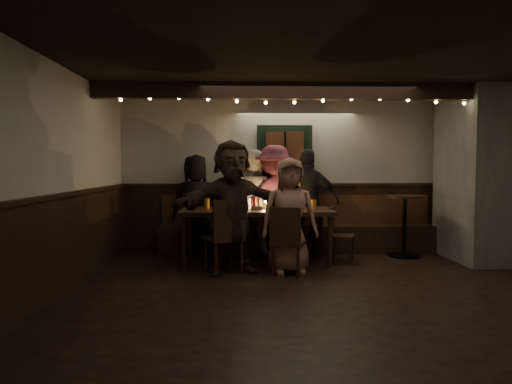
{
  "coord_description": "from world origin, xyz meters",
  "views": [
    {
      "loc": [
        -0.93,
        -5.4,
        1.45
      ],
      "look_at": [
        -0.72,
        1.6,
        1.05
      ],
      "focal_mm": 32.0,
      "sensor_mm": 36.0,
      "label": 1
    }
  ],
  "objects_px": {
    "dining_table": "(256,214)",
    "chair_end": "(337,231)",
    "high_top": "(405,218)",
    "person_g": "(289,216)",
    "chair_near_right": "(287,237)",
    "person_f": "(232,207)",
    "chair_near_left": "(226,232)",
    "person_d": "(274,200)",
    "person_b": "(229,209)",
    "person_a": "(196,204)",
    "person_e": "(308,201)",
    "person_c": "(252,201)"
  },
  "relations": [
    {
      "from": "chair_end",
      "to": "high_top",
      "type": "relative_size",
      "value": 0.83
    },
    {
      "from": "dining_table",
      "to": "chair_end",
      "type": "height_order",
      "value": "dining_table"
    },
    {
      "from": "chair_near_right",
      "to": "high_top",
      "type": "relative_size",
      "value": 0.93
    },
    {
      "from": "chair_near_right",
      "to": "person_f",
      "type": "xyz_separation_m",
      "value": [
        -0.72,
        0.18,
        0.39
      ]
    },
    {
      "from": "person_e",
      "to": "person_f",
      "type": "distance_m",
      "value": 1.85
    },
    {
      "from": "chair_near_left",
      "to": "person_e",
      "type": "xyz_separation_m",
      "value": [
        1.31,
        1.43,
        0.3
      ]
    },
    {
      "from": "person_d",
      "to": "person_b",
      "type": "bearing_deg",
      "value": -18.81
    },
    {
      "from": "dining_table",
      "to": "high_top",
      "type": "relative_size",
      "value": 2.29
    },
    {
      "from": "person_d",
      "to": "person_e",
      "type": "height_order",
      "value": "person_d"
    },
    {
      "from": "chair_near_right",
      "to": "person_c",
      "type": "distance_m",
      "value": 1.71
    },
    {
      "from": "person_g",
      "to": "person_c",
      "type": "bearing_deg",
      "value": 103.0
    },
    {
      "from": "chair_near_right",
      "to": "person_g",
      "type": "height_order",
      "value": "person_g"
    },
    {
      "from": "chair_near_left",
      "to": "person_c",
      "type": "relative_size",
      "value": 0.59
    },
    {
      "from": "person_e",
      "to": "chair_end",
      "type": "bearing_deg",
      "value": 135.08
    },
    {
      "from": "person_a",
      "to": "person_d",
      "type": "xyz_separation_m",
      "value": [
        1.29,
        -0.07,
        0.08
      ]
    },
    {
      "from": "high_top",
      "to": "person_g",
      "type": "relative_size",
      "value": 0.63
    },
    {
      "from": "person_d",
      "to": "person_g",
      "type": "bearing_deg",
      "value": 75.45
    },
    {
      "from": "dining_table",
      "to": "chair_near_right",
      "type": "relative_size",
      "value": 2.45
    },
    {
      "from": "dining_table",
      "to": "high_top",
      "type": "bearing_deg",
      "value": 8.74
    },
    {
      "from": "person_c",
      "to": "person_d",
      "type": "height_order",
      "value": "person_d"
    },
    {
      "from": "dining_table",
      "to": "chair_end",
      "type": "bearing_deg",
      "value": 3.78
    },
    {
      "from": "chair_end",
      "to": "person_b",
      "type": "height_order",
      "value": "person_b"
    },
    {
      "from": "person_b",
      "to": "chair_end",
      "type": "bearing_deg",
      "value": 138.6
    },
    {
      "from": "chair_near_left",
      "to": "person_c",
      "type": "bearing_deg",
      "value": 75.91
    },
    {
      "from": "chair_end",
      "to": "person_a",
      "type": "bearing_deg",
      "value": 163.95
    },
    {
      "from": "person_b",
      "to": "dining_table",
      "type": "bearing_deg",
      "value": 100.85
    },
    {
      "from": "chair_end",
      "to": "person_c",
      "type": "bearing_deg",
      "value": 152.39
    },
    {
      "from": "person_a",
      "to": "person_d",
      "type": "bearing_deg",
      "value": 168.38
    },
    {
      "from": "chair_near_left",
      "to": "person_e",
      "type": "bearing_deg",
      "value": 47.66
    },
    {
      "from": "chair_near_left",
      "to": "dining_table",
      "type": "bearing_deg",
      "value": 60.01
    },
    {
      "from": "chair_near_left",
      "to": "person_f",
      "type": "xyz_separation_m",
      "value": [
        0.08,
        0.06,
        0.33
      ]
    },
    {
      "from": "chair_near_right",
      "to": "person_f",
      "type": "relative_size",
      "value": 0.51
    },
    {
      "from": "dining_table",
      "to": "person_d",
      "type": "relative_size",
      "value": 1.26
    },
    {
      "from": "person_e",
      "to": "person_g",
      "type": "distance_m",
      "value": 1.47
    },
    {
      "from": "high_top",
      "to": "person_f",
      "type": "relative_size",
      "value": 0.54
    },
    {
      "from": "dining_table",
      "to": "person_e",
      "type": "bearing_deg",
      "value": 38.35
    },
    {
      "from": "chair_near_left",
      "to": "person_b",
      "type": "xyz_separation_m",
      "value": [
        -0.0,
        1.38,
        0.18
      ]
    },
    {
      "from": "person_f",
      "to": "dining_table",
      "type": "bearing_deg",
      "value": 46.17
    },
    {
      "from": "dining_table",
      "to": "person_g",
      "type": "bearing_deg",
      "value": -58.4
    },
    {
      "from": "chair_near_left",
      "to": "high_top",
      "type": "relative_size",
      "value": 1.03
    },
    {
      "from": "chair_near_left",
      "to": "person_b",
      "type": "relative_size",
      "value": 0.67
    },
    {
      "from": "chair_near_right",
      "to": "chair_end",
      "type": "height_order",
      "value": "chair_near_right"
    },
    {
      "from": "person_g",
      "to": "chair_near_left",
      "type": "bearing_deg",
      "value": 177.77
    },
    {
      "from": "person_b",
      "to": "person_c",
      "type": "xyz_separation_m",
      "value": [
        0.38,
        0.11,
        0.11
      ]
    },
    {
      "from": "person_c",
      "to": "chair_near_left",
      "type": "bearing_deg",
      "value": 97.09
    },
    {
      "from": "chair_near_left",
      "to": "person_b",
      "type": "bearing_deg",
      "value": 90.08
    },
    {
      "from": "chair_end",
      "to": "person_f",
      "type": "relative_size",
      "value": 0.45
    },
    {
      "from": "person_d",
      "to": "person_g",
      "type": "xyz_separation_m",
      "value": [
        0.11,
        -1.34,
        -0.11
      ]
    },
    {
      "from": "person_d",
      "to": "person_f",
      "type": "xyz_separation_m",
      "value": [
        -0.66,
        -1.33,
        0.01
      ]
    },
    {
      "from": "high_top",
      "to": "person_c",
      "type": "height_order",
      "value": "person_c"
    }
  ]
}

